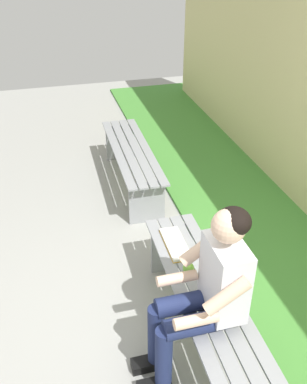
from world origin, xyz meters
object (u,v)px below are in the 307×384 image
(bench_far, at_px, (132,159))
(person_seated, at_px, (204,292))
(book_open, at_px, (175,244))
(bench_near, at_px, (205,304))
(apple, at_px, (189,268))

(bench_far, height_order, person_seated, person_seated)
(bench_far, xyz_separation_m, book_open, (-1.72, 0.04, 0.13))
(person_seated, xyz_separation_m, book_open, (0.75, -0.06, -0.22))
(bench_near, distance_m, book_open, 0.56)
(bench_far, bearing_deg, person_seated, 177.63)
(bench_near, distance_m, apple, 0.27)
(book_open, bearing_deg, bench_far, -0.33)
(bench_far, bearing_deg, bench_near, 180.00)
(bench_near, relative_size, book_open, 4.43)
(person_seated, height_order, apple, person_seated)
(person_seated, distance_m, apple, 0.47)
(bench_far, relative_size, book_open, 4.07)
(bench_far, distance_m, person_seated, 2.50)
(bench_near, bearing_deg, apple, 12.23)
(book_open, bearing_deg, person_seated, 176.46)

